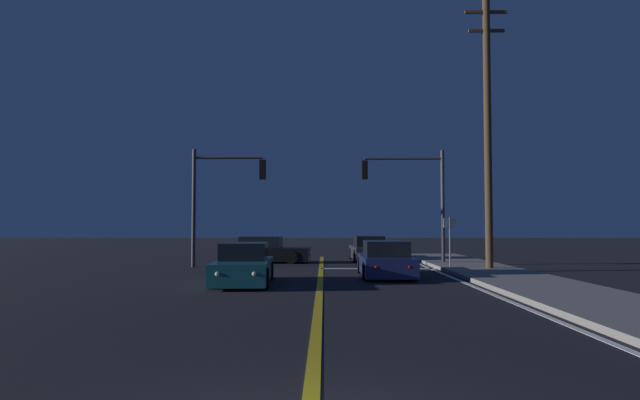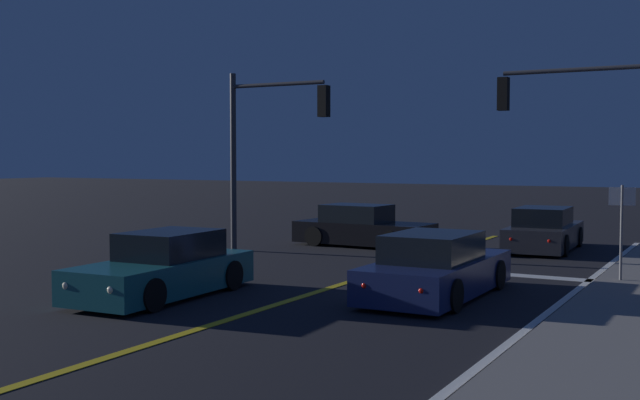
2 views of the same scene
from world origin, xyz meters
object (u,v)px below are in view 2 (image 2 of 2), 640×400
Objects in this scene: car_parked_curb_charcoal at (544,231)px; car_following_oncoming_navy at (436,269)px; car_mid_block_teal at (164,269)px; traffic_signal_near_right at (591,125)px; street_sign_corner at (622,218)px; car_lead_oncoming_black at (362,228)px; traffic_signal_far_left at (267,133)px.

car_following_oncoming_navy is at bearing -92.93° from car_parked_curb_charcoal.
traffic_signal_near_right reaches higher than car_mid_block_teal.
car_following_oncoming_navy is at bearing 71.68° from traffic_signal_near_right.
car_parked_curb_charcoal is 2.02× the size of street_sign_corner.
car_parked_curb_charcoal is 4.91m from traffic_signal_near_right.
car_lead_oncoming_black is 4.58m from traffic_signal_far_left.
car_mid_block_teal is at bearing -73.56° from traffic_signal_far_left.
traffic_signal_far_left is at bearing -27.55° from car_lead_oncoming_black.
traffic_signal_far_left is (-9.06, -1.40, -0.11)m from traffic_signal_near_right.
car_following_oncoming_navy is (5.33, -7.58, 0.00)m from car_lead_oncoming_black.
traffic_signal_near_right reaches higher than street_sign_corner.
car_lead_oncoming_black is at bearing -90.26° from car_mid_block_teal.
car_lead_oncoming_black is 8.11m from traffic_signal_near_right.
car_lead_oncoming_black is at bearing -12.11° from traffic_signal_near_right.
car_lead_oncoming_black is 2.01× the size of street_sign_corner.
car_following_oncoming_navy is 8.96m from traffic_signal_far_left.
traffic_signal_far_left is (-1.74, -2.97, 3.02)m from car_lead_oncoming_black.
car_mid_block_teal is at bearing -115.19° from car_parked_curb_charcoal.
car_parked_curb_charcoal is 0.96× the size of car_following_oncoming_navy.
street_sign_corner is at bearing -65.71° from car_parked_curb_charcoal.
traffic_signal_far_left is at bearing -149.23° from car_parked_curb_charcoal.
street_sign_corner is (8.47, -4.37, 0.95)m from car_lead_oncoming_black.
car_mid_block_teal and car_parked_curb_charcoal have the same top height.
traffic_signal_far_left is at bearing 8.78° from traffic_signal_near_right.
street_sign_corner is (8.07, 5.85, 0.95)m from car_mid_block_teal.
car_mid_block_teal is 10.01m from street_sign_corner.
traffic_signal_near_right is (7.32, -1.57, 3.13)m from car_lead_oncoming_black.
car_parked_curb_charcoal is at bearing -59.91° from traffic_signal_near_right.
car_mid_block_teal is 11.51m from traffic_signal_near_right.
car_mid_block_teal is at bearing 5.08° from car_lead_oncoming_black.
traffic_signal_near_right is (1.99, 6.01, 3.13)m from car_following_oncoming_navy.
traffic_signal_far_left is at bearing 146.83° from car_following_oncoming_navy.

